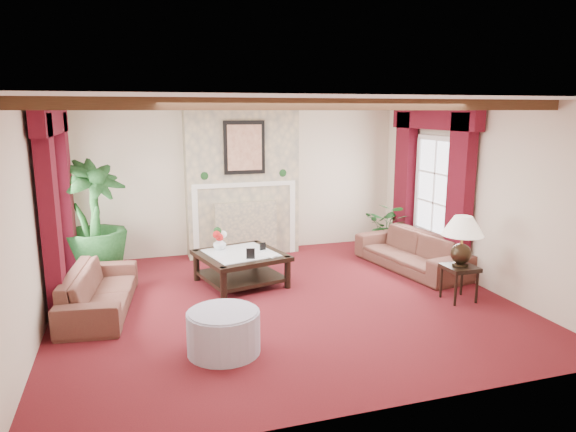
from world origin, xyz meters
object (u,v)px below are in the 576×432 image
object	(u,v)px
sofa_right	(411,245)
ottoman	(224,332)
coffee_table	(241,269)
potted_palm	(95,245)
side_table	(459,283)
sofa_left	(99,283)

from	to	relation	value
sofa_right	ottoman	size ratio (longest dim) A/B	2.72
coffee_table	ottoman	bearing A→B (deg)	-120.69
potted_palm	coffee_table	distance (m)	2.36
coffee_table	sofa_right	bearing A→B (deg)	-15.55
side_table	potted_palm	bearing A→B (deg)	151.79
potted_palm	side_table	xyz separation A→B (m)	(4.83, -2.59, -0.27)
sofa_left	ottoman	xyz separation A→B (m)	(1.33, -1.66, -0.14)
potted_palm	ottoman	world-z (taller)	potted_palm
ottoman	potted_palm	bearing A→B (deg)	114.58
sofa_left	side_table	world-z (taller)	sofa_left
coffee_table	sofa_left	bearing A→B (deg)	179.91
sofa_right	coffee_table	distance (m)	2.85
sofa_right	side_table	bearing A→B (deg)	-14.40
ottoman	sofa_right	bearing A→B (deg)	30.35
ottoman	sofa_left	bearing A→B (deg)	128.72
sofa_right	potted_palm	size ratio (longest dim) A/B	1.03
side_table	coffee_table	bearing A→B (deg)	150.25
sofa_left	coffee_table	world-z (taller)	sofa_left
sofa_left	coffee_table	distance (m)	2.05
sofa_left	ottoman	size ratio (longest dim) A/B	2.50
side_table	sofa_right	bearing A→B (deg)	85.40
coffee_table	ottoman	distance (m)	2.24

